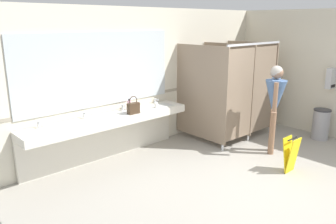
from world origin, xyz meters
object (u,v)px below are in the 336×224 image
person_standing (275,98)px  paper_cup (156,105)px  trash_bin (321,124)px  paper_towel_dispenser_upper (332,78)px  soap_dispenser (129,105)px  wet_floor_sign (291,155)px  handbag (133,108)px

person_standing → paper_cup: (-1.56, 1.63, -0.18)m
trash_bin → person_standing: bearing=168.6°
paper_towel_dispenser_upper → soap_dispenser: bearing=149.7°
person_standing → soap_dispenser: (-2.02, 1.90, -0.14)m
trash_bin → soap_dispenser: soap_dispenser is taller
paper_cup → wet_floor_sign: (1.00, -2.33, -0.59)m
paper_cup → wet_floor_sign: paper_cup is taller
person_standing → handbag: size_ratio=5.15×
soap_dispenser → trash_bin: bearing=-32.1°
paper_cup → handbag: bearing=-176.3°
paper_towel_dispenser_upper → trash_bin: (-0.25, 0.00, -0.98)m
soap_dispenser → paper_cup: bearing=-30.7°
person_standing → soap_dispenser: person_standing is taller
soap_dispenser → paper_cup: 0.53m
person_standing → soap_dispenser: 2.77m
trash_bin → wet_floor_sign: 2.09m
person_standing → paper_cup: bearing=133.8°
soap_dispenser → wet_floor_sign: bearing=-60.8°
soap_dispenser → paper_cup: size_ratio=1.98×
handbag → paper_towel_dispenser_upper: bearing=-26.0°
trash_bin → person_standing: size_ratio=0.39×
paper_cup → person_standing: bearing=-46.2°
person_standing → paper_cup: person_standing is taller
paper_towel_dispenser_upper → trash_bin: bearing=179.9°
trash_bin → handbag: (-3.63, 1.89, 0.64)m
handbag → soap_dispenser: bearing=67.9°
handbag → wet_floor_sign: size_ratio=0.54×
handbag → paper_cup: handbag is taller
paper_towel_dispenser_upper → soap_dispenser: size_ratio=2.10×
soap_dispenser → wet_floor_sign: size_ratio=0.34×
paper_towel_dispenser_upper → wet_floor_sign: 2.54m
trash_bin → soap_dispenser: size_ratio=3.21×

